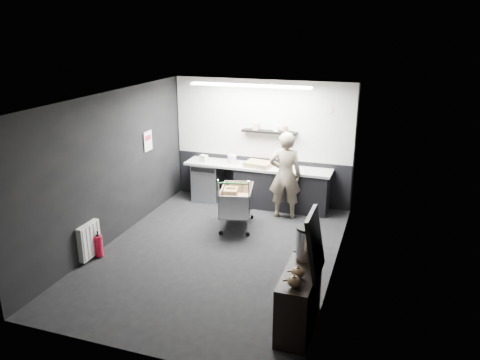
% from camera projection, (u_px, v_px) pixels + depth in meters
% --- Properties ---
extents(floor, '(5.50, 5.50, 0.00)m').
position_uv_depth(floor, '(217.00, 253.00, 8.16)').
color(floor, black).
rests_on(floor, ground).
extents(ceiling, '(5.50, 5.50, 0.00)m').
position_uv_depth(ceiling, '(214.00, 98.00, 7.30)').
color(ceiling, white).
rests_on(ceiling, wall_back).
extents(wall_back, '(5.50, 0.00, 5.50)m').
position_uv_depth(wall_back, '(262.00, 142.00, 10.20)').
color(wall_back, black).
rests_on(wall_back, floor).
extents(wall_front, '(5.50, 0.00, 5.50)m').
position_uv_depth(wall_front, '(126.00, 253.00, 5.26)').
color(wall_front, black).
rests_on(wall_front, floor).
extents(wall_left, '(0.00, 5.50, 5.50)m').
position_uv_depth(wall_left, '(111.00, 168.00, 8.34)').
color(wall_left, black).
rests_on(wall_left, floor).
extents(wall_right, '(0.00, 5.50, 5.50)m').
position_uv_depth(wall_right, '(338.00, 193.00, 7.12)').
color(wall_right, black).
rests_on(wall_right, floor).
extents(kitchen_wall_panel, '(3.95, 0.02, 1.70)m').
position_uv_depth(kitchen_wall_panel, '(262.00, 119.00, 10.02)').
color(kitchen_wall_panel, silver).
rests_on(kitchen_wall_panel, wall_back).
extents(dado_panel, '(3.95, 0.02, 1.00)m').
position_uv_depth(dado_panel, '(261.00, 179.00, 10.45)').
color(dado_panel, black).
rests_on(dado_panel, wall_back).
extents(floating_shelf, '(1.20, 0.22, 0.04)m').
position_uv_depth(floating_shelf, '(269.00, 132.00, 9.94)').
color(floating_shelf, black).
rests_on(floating_shelf, wall_back).
extents(wall_clock, '(0.20, 0.03, 0.20)m').
position_uv_depth(wall_clock, '(328.00, 109.00, 9.50)').
color(wall_clock, silver).
rests_on(wall_clock, wall_back).
extents(poster, '(0.02, 0.30, 0.40)m').
position_uv_depth(poster, '(148.00, 141.00, 9.44)').
color(poster, white).
rests_on(poster, wall_left).
extents(poster_red_band, '(0.02, 0.22, 0.10)m').
position_uv_depth(poster_red_band, '(148.00, 138.00, 9.41)').
color(poster_red_band, red).
rests_on(poster_red_band, poster).
extents(radiator, '(0.10, 0.50, 0.60)m').
position_uv_depth(radiator, '(89.00, 241.00, 7.83)').
color(radiator, silver).
rests_on(radiator, wall_left).
extents(ceiling_strip, '(2.40, 0.20, 0.04)m').
position_uv_depth(ceiling_strip, '(250.00, 86.00, 8.97)').
color(ceiling_strip, white).
rests_on(ceiling_strip, ceiling).
extents(prep_counter, '(3.20, 0.61, 0.90)m').
position_uv_depth(prep_counter, '(263.00, 186.00, 10.15)').
color(prep_counter, black).
rests_on(prep_counter, floor).
extents(person, '(0.73, 0.55, 1.80)m').
position_uv_depth(person, '(285.00, 175.00, 9.42)').
color(person, '#BCB095').
rests_on(person, floor).
extents(shopping_cart, '(0.79, 1.10, 1.09)m').
position_uv_depth(shopping_cart, '(236.00, 202.00, 9.05)').
color(shopping_cart, silver).
rests_on(shopping_cart, floor).
extents(sideboard, '(0.46, 1.08, 1.62)m').
position_uv_depth(sideboard, '(300.00, 292.00, 6.02)').
color(sideboard, black).
rests_on(sideboard, floor).
extents(fire_extinguisher, '(0.14, 0.14, 0.46)m').
position_uv_depth(fire_extinguisher, '(99.00, 245.00, 7.95)').
color(fire_extinguisher, red).
rests_on(fire_extinguisher, floor).
extents(cardboard_box, '(0.59, 0.48, 0.11)m').
position_uv_depth(cardboard_box, '(258.00, 164.00, 9.98)').
color(cardboard_box, '#A08855').
rests_on(cardboard_box, prep_counter).
extents(pink_tub, '(0.19, 0.19, 0.19)m').
position_uv_depth(pink_tub, '(232.00, 159.00, 10.19)').
color(pink_tub, silver).
rests_on(pink_tub, prep_counter).
extents(white_container, '(0.19, 0.16, 0.14)m').
position_uv_depth(white_container, '(204.00, 158.00, 10.35)').
color(white_container, silver).
rests_on(white_container, prep_counter).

